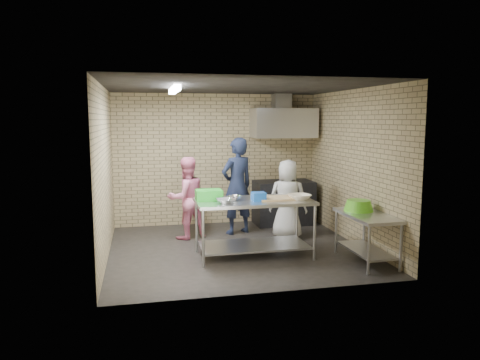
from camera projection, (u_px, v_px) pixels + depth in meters
name	position (u px, v px, depth m)	size (l,w,h in m)	color
floor	(237.00, 249.00, 7.71)	(4.20, 4.20, 0.00)	black
ceiling	(237.00, 87.00, 7.35)	(4.20, 4.20, 0.00)	black
back_wall	(217.00, 159.00, 9.47)	(4.20, 0.06, 2.70)	tan
front_wall	(270.00, 187.00, 5.60)	(4.20, 0.06, 2.70)	tan
left_wall	(105.00, 173.00, 7.09)	(0.06, 4.00, 2.70)	tan
right_wall	(354.00, 167.00, 7.98)	(0.06, 4.00, 2.70)	tan
prep_table	(254.00, 228.00, 7.25)	(1.84, 0.92, 0.92)	silver
side_counter	(366.00, 238.00, 6.98)	(0.60, 1.20, 0.75)	silver
stove	(283.00, 202.00, 9.54)	(1.20, 0.70, 0.90)	black
range_hood	(284.00, 123.00, 9.37)	(1.30, 0.60, 0.60)	silver
hood_duct	(282.00, 101.00, 9.45)	(0.35, 0.30, 0.30)	#A5A8AD
wall_shelf	(294.00, 132.00, 9.64)	(0.80, 0.20, 0.04)	#3F2B19
fluorescent_fixture	(174.00, 90.00, 7.15)	(0.10, 1.25, 0.08)	white
green_crate	(209.00, 195.00, 7.15)	(0.41, 0.31, 0.16)	green
blue_tub	(259.00, 197.00, 7.10)	(0.20, 0.20, 0.13)	#1650A8
cutting_board	(276.00, 198.00, 7.25)	(0.56, 0.43, 0.03)	#D7BA7C
mixing_bowl_a	(225.00, 201.00, 6.89)	(0.29, 0.29, 0.07)	silver
mixing_bowl_b	(235.00, 198.00, 7.17)	(0.22, 0.22, 0.07)	silver
ceramic_bowl	(299.00, 197.00, 7.19)	(0.35, 0.35, 0.09)	#F2E2C2
green_basin	(359.00, 205.00, 7.16)	(0.46, 0.46, 0.17)	#59C626
bottle_green	(301.00, 127.00, 9.66)	(0.06, 0.06, 0.15)	green
man_navy	(237.00, 186.00, 8.66)	(0.67, 0.44, 1.84)	black
woman_pink	(186.00, 198.00, 8.32)	(0.73, 0.57, 1.50)	pink
woman_white	(288.00, 199.00, 8.34)	(0.71, 0.46, 1.45)	silver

